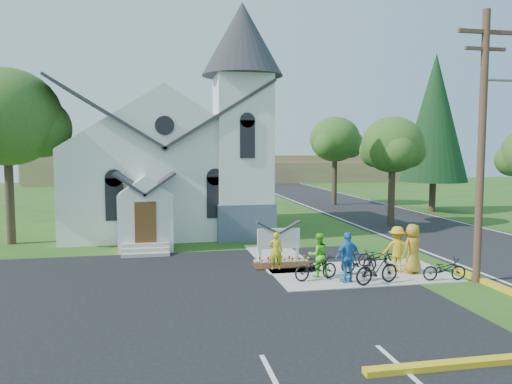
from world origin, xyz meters
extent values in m
plane|color=#255317|center=(0.00, 0.00, 0.00)|extent=(120.00, 120.00, 0.00)
cube|color=black|center=(-7.00, -2.00, 0.01)|extent=(20.00, 16.00, 0.02)
cube|color=black|center=(10.00, 15.00, 0.01)|extent=(8.00, 90.00, 0.02)
cube|color=#A9A498|center=(1.50, 0.50, 0.03)|extent=(7.00, 4.00, 0.05)
cube|color=white|center=(-6.00, 13.00, 2.50)|extent=(11.00, 9.00, 5.00)
cube|color=#4E5970|center=(-1.70, 9.70, 1.00)|extent=(3.20, 3.20, 2.00)
cube|color=white|center=(-1.70, 9.70, 4.50)|extent=(3.00, 3.00, 9.00)
cone|color=#29292E|center=(-1.70, 9.70, 11.00)|extent=(4.50, 4.50, 4.00)
cube|color=white|center=(-7.00, 7.30, 1.40)|extent=(2.60, 2.40, 2.80)
cube|color=#563618|center=(-7.00, 6.07, 1.50)|extent=(1.00, 0.10, 2.00)
cube|color=#A9A498|center=(-1.20, 3.20, 0.05)|extent=(2.20, 0.40, 0.10)
cube|color=white|center=(-2.05, 3.20, 0.55)|extent=(0.12, 0.12, 1.00)
cube|color=white|center=(-0.35, 3.20, 0.55)|extent=(0.12, 0.12, 1.00)
cube|color=white|center=(-1.20, 3.20, 1.05)|extent=(1.90, 0.14, 0.90)
cube|color=#381B0F|center=(-1.20, 2.30, 0.04)|extent=(2.60, 1.10, 0.07)
cylinder|color=#492F24|center=(5.30, -1.50, 5.00)|extent=(0.28, 0.28, 10.00)
cube|color=#492F24|center=(5.30, -1.50, 9.20)|extent=(2.20, 0.14, 0.14)
cube|color=#492F24|center=(5.30, -1.50, 8.60)|extent=(1.60, 0.12, 0.12)
cylinder|color=gray|center=(6.40, -1.50, 7.50)|extent=(2.20, 0.10, 0.10)
cylinder|color=#36261D|center=(-14.00, 10.00, 2.48)|extent=(0.44, 0.44, 4.95)
ellipsoid|color=#2A521C|center=(-14.00, 10.00, 6.63)|extent=(5.60, 5.60, 5.04)
cylinder|color=#36261D|center=(8.50, 12.00, 2.02)|extent=(0.44, 0.44, 4.05)
ellipsoid|color=#2A521C|center=(8.50, 12.00, 5.25)|extent=(4.00, 4.00, 3.60)
cylinder|color=#36261D|center=(9.00, 24.00, 2.25)|extent=(0.44, 0.44, 4.50)
ellipsoid|color=#2A521C|center=(9.00, 24.00, 5.82)|extent=(4.40, 4.40, 3.96)
cylinder|color=#36261D|center=(15.00, 18.00, 1.20)|extent=(0.50, 0.50, 2.40)
cone|color=black|center=(15.00, 18.00, 7.40)|extent=(5.20, 5.20, 10.00)
cube|color=#846849|center=(6.00, 56.00, 2.00)|extent=(60.00, 8.00, 4.00)
cube|color=#846849|center=(-10.00, 58.00, 2.80)|extent=(30.00, 6.00, 5.60)
cube|color=#846849|center=(22.00, 54.00, 1.50)|extent=(25.00, 6.00, 3.00)
imported|color=gold|center=(-1.70, 1.66, 0.83)|extent=(0.62, 0.45, 1.56)
imported|color=black|center=(-0.59, -0.18, 0.52)|extent=(1.87, 0.99, 0.94)
imported|color=#63DD29|center=(-0.33, 0.27, 0.90)|extent=(0.85, 0.67, 1.70)
imported|color=black|center=(1.43, -1.20, 0.61)|extent=(1.92, 0.91, 1.11)
imported|color=#287CC8|center=(0.48, -0.72, 0.99)|extent=(1.18, 0.73, 1.88)
imported|color=black|center=(2.63, 1.35, 0.49)|extent=(1.74, 0.86, 0.87)
imported|color=gold|center=(3.01, 0.37, 0.97)|extent=(1.36, 1.06, 1.85)
imported|color=black|center=(1.45, 0.51, 0.52)|extent=(1.57, 0.53, 0.93)
imported|color=#AF8620|center=(3.52, 0.06, 1.04)|extent=(1.14, 0.96, 1.98)
imported|color=black|center=(4.15, -1.20, 0.49)|extent=(1.72, 0.75, 0.88)
camera|label=1|loc=(-6.40, -17.92, 5.01)|focal=35.00mm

